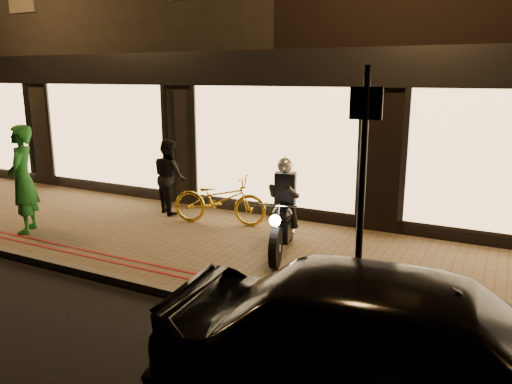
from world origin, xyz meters
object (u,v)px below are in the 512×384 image
at_px(motorcycle, 283,217).
at_px(bicycle_gold, 220,200).
at_px(person_green, 23,179).
at_px(sign_post, 362,187).
at_px(parked_car, 420,359).

height_order(motorcycle, bicycle_gold, motorcycle).
bearing_deg(bicycle_gold, person_green, 111.72).
relative_size(motorcycle, person_green, 0.94).
relative_size(sign_post, person_green, 1.49).
xyz_separation_m(motorcycle, parked_car, (2.76, -3.38, 0.03)).
bearing_deg(person_green, motorcycle, 68.61).
bearing_deg(person_green, parked_car, 38.40).
bearing_deg(bicycle_gold, parked_car, -147.12).
height_order(bicycle_gold, person_green, person_green).
bearing_deg(sign_post, motorcycle, 133.94).
bearing_deg(sign_post, bicycle_gold, 142.20).
bearing_deg(sign_post, parked_car, -57.56).
relative_size(sign_post, parked_car, 0.67).
xyz_separation_m(bicycle_gold, person_green, (-2.97, -2.12, 0.51)).
bearing_deg(parked_car, bicycle_gold, 40.73).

